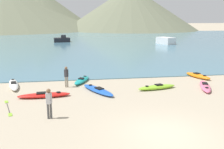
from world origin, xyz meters
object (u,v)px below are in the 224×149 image
at_px(kayak_on_sand_2, 98,90).
at_px(kayak_on_sand_1, 205,86).
at_px(kayak_on_sand_6, 82,80).
at_px(moored_boat_1, 166,41).
at_px(kayak_on_sand_4, 157,87).
at_px(kayak_on_sand_3, 198,76).
at_px(person_near_waterline, 66,75).
at_px(loose_paddle, 8,108).
at_px(kayak_on_sand_0, 14,84).
at_px(moored_boat_0, 62,39).
at_px(person_near_foreground, 49,102).
at_px(kayak_on_sand_5, 44,95).

bearing_deg(kayak_on_sand_2, kayak_on_sand_1, -1.36).
relative_size(kayak_on_sand_6, moored_boat_1, 0.71).
bearing_deg(kayak_on_sand_4, moored_boat_1, 68.57).
bearing_deg(kayak_on_sand_3, person_near_waterline, -172.91).
bearing_deg(kayak_on_sand_6, loose_paddle, -129.16).
relative_size(person_near_waterline, loose_paddle, 0.56).
distance_m(kayak_on_sand_4, kayak_on_sand_6, 5.85).
height_order(kayak_on_sand_0, moored_boat_0, moored_boat_0).
distance_m(kayak_on_sand_2, moored_boat_1, 33.65).
bearing_deg(loose_paddle, kayak_on_sand_0, 97.70).
height_order(kayak_on_sand_0, kayak_on_sand_3, kayak_on_sand_3).
bearing_deg(moored_boat_0, kayak_on_sand_6, -85.93).
relative_size(kayak_on_sand_0, person_near_foreground, 2.28).
height_order(kayak_on_sand_3, kayak_on_sand_6, kayak_on_sand_3).
bearing_deg(kayak_on_sand_1, kayak_on_sand_2, 178.64).
xyz_separation_m(person_near_foreground, loose_paddle, (-2.41, 1.93, -0.87)).
height_order(kayak_on_sand_2, kayak_on_sand_5, kayak_on_sand_2).
height_order(kayak_on_sand_0, person_near_foreground, person_near_foreground).
distance_m(kayak_on_sand_3, person_near_foreground, 13.65).
bearing_deg(kayak_on_sand_4, moored_boat_0, 101.56).
distance_m(kayak_on_sand_2, kayak_on_sand_4, 4.16).
bearing_deg(kayak_on_sand_2, person_near_waterline, 142.46).
height_order(kayak_on_sand_4, person_near_foreground, person_near_foreground).
relative_size(kayak_on_sand_2, loose_paddle, 1.26).
height_order(kayak_on_sand_1, kayak_on_sand_3, kayak_on_sand_3).
bearing_deg(kayak_on_sand_0, kayak_on_sand_3, 2.29).
xyz_separation_m(kayak_on_sand_0, moored_boat_0, (2.56, 34.44, 0.39)).
xyz_separation_m(kayak_on_sand_5, person_near_waterline, (1.38, 2.24, 0.73)).
xyz_separation_m(kayak_on_sand_0, person_near_foreground, (3.05, -6.68, 0.71)).
distance_m(kayak_on_sand_1, loose_paddle, 13.10).
distance_m(kayak_on_sand_5, person_near_waterline, 2.73).
xyz_separation_m(kayak_on_sand_0, person_near_waterline, (3.82, -0.76, 0.70)).
height_order(moored_boat_1, loose_paddle, moored_boat_1).
distance_m(kayak_on_sand_5, kayak_on_sand_6, 4.37).
distance_m(kayak_on_sand_1, kayak_on_sand_3, 3.29).
bearing_deg(kayak_on_sand_3, person_near_foreground, -147.82).
bearing_deg(kayak_on_sand_0, moored_boat_0, 85.75).
height_order(kayak_on_sand_0, kayak_on_sand_1, kayak_on_sand_0).
relative_size(kayak_on_sand_1, person_near_foreground, 2.17).
xyz_separation_m(kayak_on_sand_1, person_near_waterline, (-9.74, 1.79, 0.73)).
bearing_deg(moored_boat_0, moored_boat_1, -20.34).
bearing_deg(person_near_waterline, kayak_on_sand_3, 7.09).
relative_size(kayak_on_sand_1, moored_boat_0, 1.01).
bearing_deg(kayak_on_sand_2, person_near_foreground, -123.50).
height_order(kayak_on_sand_1, kayak_on_sand_4, kayak_on_sand_4).
relative_size(kayak_on_sand_0, loose_paddle, 1.29).
bearing_deg(kayak_on_sand_1, kayak_on_sand_4, 175.96).
bearing_deg(moored_boat_0, kayak_on_sand_1, -73.43).
bearing_deg(kayak_on_sand_3, kayak_on_sand_1, -108.22).
xyz_separation_m(kayak_on_sand_1, kayak_on_sand_6, (-8.59, 3.10, 0.02)).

